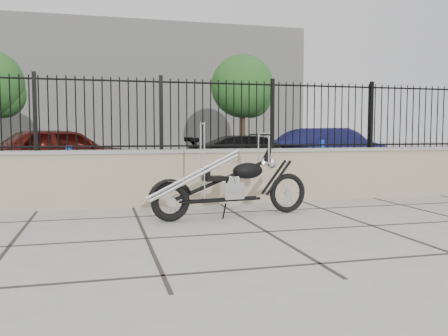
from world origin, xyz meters
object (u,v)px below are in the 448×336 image
Objects in this scene: car_blue at (331,151)px; chopper_motorcycle at (229,169)px; car_black at (257,156)px; car_red at (63,153)px.

chopper_motorcycle is at bearing 118.13° from car_blue.
car_black is 0.96× the size of car_blue.
chopper_motorcycle is 0.57× the size of car_blue.
car_black is 2.46m from car_blue.
car_red is at bearing 90.71° from car_black.
chopper_motorcycle is at bearing -178.25° from car_red.
car_blue is at bearing 43.83° from chopper_motorcycle.
car_red is at bearing 65.70° from car_blue.
chopper_motorcycle is at bearing 161.80° from car_black.
car_red reaches higher than car_blue.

